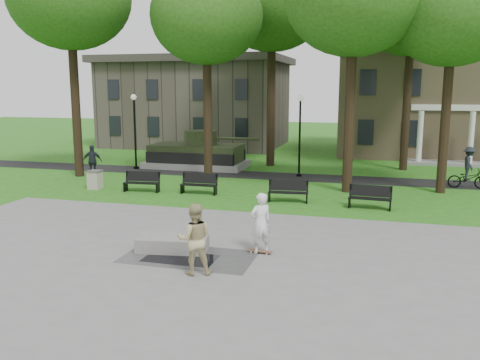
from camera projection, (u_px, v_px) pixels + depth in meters
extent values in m
plane|color=#275B15|center=(232.00, 232.00, 18.27)|extent=(120.00, 120.00, 0.00)
cube|color=gray|center=(180.00, 283.00, 13.53)|extent=(22.00, 16.00, 0.02)
cube|color=black|center=(290.00, 177.00, 29.66)|extent=(44.00, 2.60, 0.01)
cube|color=#9E8460|center=(448.00, 102.00, 39.61)|extent=(16.00, 11.00, 8.00)
cube|color=#38332D|center=(452.00, 46.00, 38.84)|extent=(17.00, 12.00, 0.60)
cube|color=silver|center=(458.00, 108.00, 34.43)|extent=(6.00, 0.30, 0.40)
cube|color=#4C443D|center=(197.00, 105.00, 45.64)|extent=(15.00, 10.00, 7.20)
cylinder|color=black|center=(75.00, 99.00, 29.14)|extent=(0.52, 0.52, 8.96)
cylinder|color=black|center=(208.00, 108.00, 28.69)|extent=(0.48, 0.48, 8.00)
ellipsoid|color=#214A11|center=(207.00, 16.00, 27.80)|extent=(6.20, 6.20, 5.27)
cylinder|color=black|center=(350.00, 108.00, 24.68)|extent=(0.50, 0.50, 8.32)
cylinder|color=black|center=(446.00, 115.00, 24.51)|extent=(0.46, 0.46, 7.68)
ellipsoid|color=#214A11|center=(453.00, 11.00, 23.65)|extent=(6.00, 6.00, 5.10)
cylinder|color=black|center=(271.00, 95.00, 33.14)|extent=(0.54, 0.54, 9.28)
ellipsoid|color=#214A11|center=(272.00, 3.00, 32.10)|extent=(7.20, 7.20, 6.12)
cylinder|color=black|center=(407.00, 101.00, 31.46)|extent=(0.50, 0.50, 8.64)
ellipsoid|color=#214A11|center=(412.00, 10.00, 30.49)|extent=(6.40, 6.40, 5.44)
cylinder|color=black|center=(135.00, 135.00, 32.16)|extent=(0.12, 0.12, 4.40)
sphere|color=silver|center=(134.00, 97.00, 31.73)|extent=(0.36, 0.36, 0.36)
cylinder|color=black|center=(136.00, 168.00, 32.54)|extent=(0.32, 0.32, 0.16)
cylinder|color=black|center=(300.00, 139.00, 29.42)|extent=(0.12, 0.12, 4.40)
sphere|color=silver|center=(300.00, 98.00, 29.00)|extent=(0.36, 0.36, 0.36)
cylinder|color=black|center=(299.00, 175.00, 29.80)|extent=(0.32, 0.32, 0.16)
cube|color=gray|center=(197.00, 164.00, 33.21)|extent=(6.50, 3.40, 0.40)
cube|color=#2C361C|center=(197.00, 153.00, 33.08)|extent=(5.80, 2.80, 1.10)
cube|color=black|center=(189.00, 159.00, 31.83)|extent=(5.80, 0.35, 0.70)
cube|color=black|center=(203.00, 153.00, 34.40)|extent=(5.80, 0.35, 0.70)
cylinder|color=#2C361C|center=(201.00, 138.00, 32.82)|extent=(2.10, 2.10, 0.90)
cylinder|color=#2C361C|center=(235.00, 139.00, 32.22)|extent=(3.20, 0.18, 0.18)
cube|color=black|center=(180.00, 258.00, 15.43)|extent=(2.20, 1.20, 0.00)
cube|color=gray|center=(173.00, 244.00, 16.12)|extent=(2.32, 1.31, 0.45)
cube|color=brown|center=(260.00, 252.00, 15.92)|extent=(0.80, 0.30, 0.07)
imported|color=white|center=(261.00, 223.00, 15.80)|extent=(0.84, 0.80, 1.92)
imported|color=tan|center=(194.00, 239.00, 13.99)|extent=(1.18, 1.05, 2.00)
imported|color=#22272D|center=(92.00, 161.00, 29.45)|extent=(1.19, 0.81, 1.87)
imported|color=black|center=(468.00, 178.00, 26.21)|extent=(2.00, 0.79, 1.03)
imported|color=#20242B|center=(469.00, 163.00, 26.07)|extent=(0.70, 1.14, 1.72)
cube|color=black|center=(142.00, 183.00, 25.30)|extent=(1.83, 0.60, 0.05)
cube|color=black|center=(143.00, 176.00, 25.45)|extent=(1.81, 0.31, 0.50)
cube|color=black|center=(126.00, 187.00, 25.56)|extent=(0.10, 0.45, 0.45)
cube|color=black|center=(157.00, 188.00, 25.12)|extent=(0.10, 0.45, 0.45)
cube|color=black|center=(199.00, 185.00, 24.78)|extent=(1.81, 0.48, 0.05)
cube|color=black|center=(200.00, 178.00, 24.94)|extent=(1.80, 0.18, 0.50)
cube|color=black|center=(183.00, 189.00, 25.04)|extent=(0.07, 0.45, 0.45)
cube|color=black|center=(215.00, 190.00, 24.60)|extent=(0.07, 0.45, 0.45)
cube|color=black|center=(288.00, 193.00, 23.00)|extent=(1.84, 0.63, 0.05)
cube|color=black|center=(289.00, 185.00, 23.15)|extent=(1.81, 0.33, 0.50)
cube|color=black|center=(270.00, 196.00, 23.26)|extent=(0.10, 0.45, 0.45)
cube|color=black|center=(307.00, 198.00, 22.82)|extent=(0.10, 0.45, 0.45)
cube|color=black|center=(370.00, 199.00, 21.72)|extent=(1.83, 0.57, 0.05)
cube|color=black|center=(370.00, 191.00, 21.88)|extent=(1.81, 0.27, 0.50)
cube|color=black|center=(349.00, 203.00, 21.98)|extent=(0.09, 0.45, 0.45)
cube|color=black|center=(390.00, 205.00, 21.54)|extent=(0.09, 0.45, 0.45)
cube|color=#B9AA98|center=(95.00, 180.00, 26.06)|extent=(0.60, 0.60, 0.90)
cube|color=#4C4C4C|center=(95.00, 171.00, 25.97)|extent=(0.66, 0.66, 0.06)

